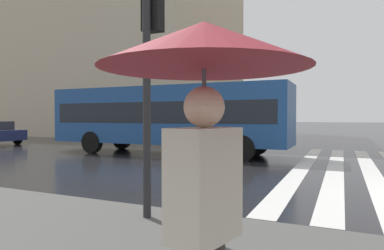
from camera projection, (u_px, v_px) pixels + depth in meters
The scene contains 4 objects.
haussmann_block_mid at pixel (100, 46), 35.99m from camera, with size 17.12×26.79×18.91m.
traffic_signal_post at pixel (151, 43), 5.13m from camera, with size 0.44×0.30×3.68m.
city_bus at pixel (167, 115), 15.19m from camera, with size 2.60×11.00×3.00m.
pedestrian_far_down_pavement at pixel (204, 86), 1.77m from camera, with size 1.12×1.12×2.02m.
Camera 1 is at (-7.89, 2.61, 1.67)m, focal length 31.42 mm.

